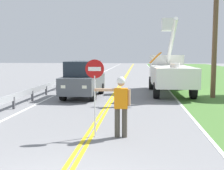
% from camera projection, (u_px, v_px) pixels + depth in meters
% --- Properties ---
extents(centerline_yellow_left, '(0.11, 110.00, 0.01)m').
position_uv_depth(centerline_yellow_left, '(120.00, 83.00, 24.41)').
color(centerline_yellow_left, yellow).
rests_on(centerline_yellow_left, ground).
extents(centerline_yellow_right, '(0.11, 110.00, 0.01)m').
position_uv_depth(centerline_yellow_right, '(122.00, 83.00, 24.39)').
color(centerline_yellow_right, yellow).
rests_on(centerline_yellow_right, ground).
extents(edge_line_right, '(0.12, 110.00, 0.01)m').
position_uv_depth(edge_line_right, '(163.00, 84.00, 24.06)').
color(edge_line_right, silver).
rests_on(edge_line_right, ground).
extents(edge_line_left, '(0.12, 110.00, 0.01)m').
position_uv_depth(edge_line_left, '(80.00, 83.00, 24.74)').
color(edge_line_left, silver).
rests_on(edge_line_left, ground).
extents(flagger_worker, '(1.09, 0.25, 1.83)m').
position_uv_depth(flagger_worker, '(121.00, 103.00, 8.38)').
color(flagger_worker, '#474238').
rests_on(flagger_worker, ground).
extents(stop_sign_paddle, '(0.56, 0.04, 2.33)m').
position_uv_depth(stop_sign_paddle, '(95.00, 80.00, 8.35)').
color(stop_sign_paddle, silver).
rests_on(stop_sign_paddle, ground).
extents(utility_bucket_truck, '(2.67, 6.85, 4.88)m').
position_uv_depth(utility_bucket_truck, '(169.00, 71.00, 18.38)').
color(utility_bucket_truck, white).
rests_on(utility_bucket_truck, ground).
extents(oncoming_suv_nearest, '(2.00, 4.65, 2.10)m').
position_uv_depth(oncoming_suv_nearest, '(84.00, 79.00, 16.53)').
color(oncoming_suv_nearest, '#4C5156').
rests_on(oncoming_suv_nearest, ground).
extents(utility_pole_near, '(1.80, 0.28, 8.01)m').
position_uv_depth(utility_pole_near, '(215.00, 24.00, 15.90)').
color(utility_pole_near, brown).
rests_on(utility_pole_near, ground).
extents(guardrail_left_shoulder, '(0.10, 32.00, 0.71)m').
position_uv_depth(guardrail_left_shoulder, '(61.00, 81.00, 20.80)').
color(guardrail_left_shoulder, '#9EA0A3').
rests_on(guardrail_left_shoulder, ground).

